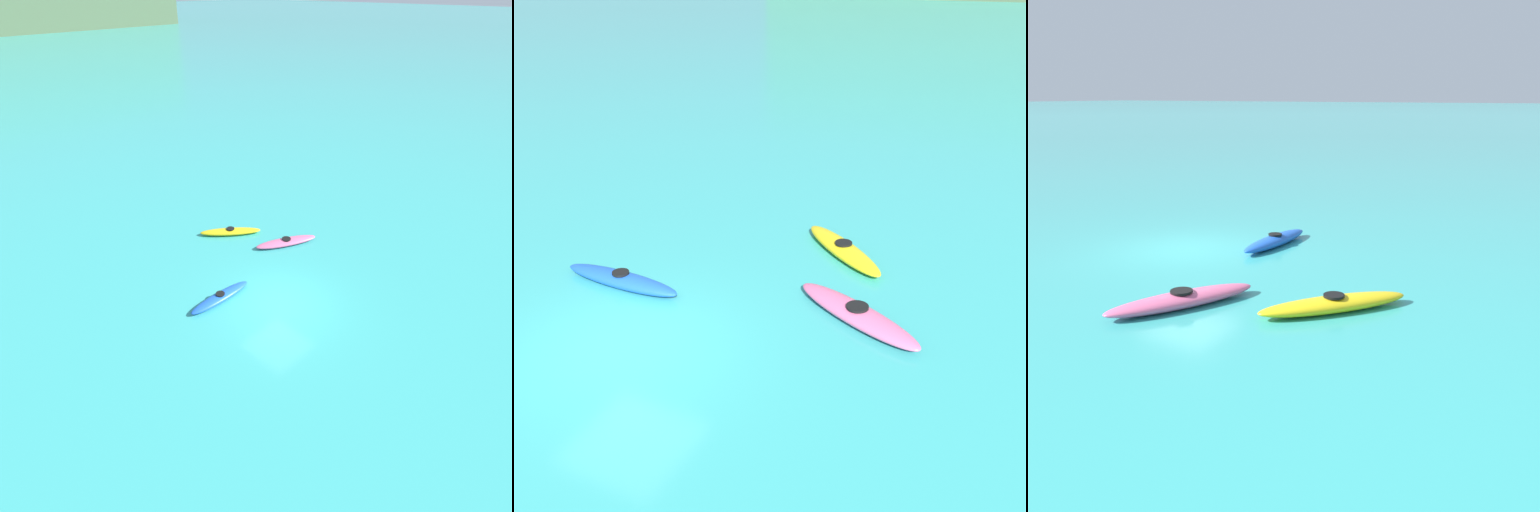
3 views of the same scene
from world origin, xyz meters
TOP-DOWN VIEW (x-y plane):
  - ground_plane at (0.00, 0.00)m, footprint 600.00×600.00m
  - kayak_blue at (-1.61, 2.04)m, footprint 3.16×0.68m
  - kayak_pink at (3.87, 3.00)m, footprint 3.38×2.14m
  - kayak_yellow at (2.51, 5.91)m, footprint 3.01×2.64m

SIDE VIEW (x-z plane):
  - ground_plane at x=0.00m, z-range 0.00..0.00m
  - kayak_blue at x=-1.61m, z-range -0.02..0.35m
  - kayak_yellow at x=2.51m, z-range -0.02..0.35m
  - kayak_pink at x=3.87m, z-range -0.02..0.35m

